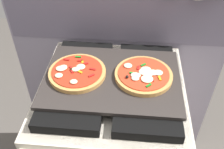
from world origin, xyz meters
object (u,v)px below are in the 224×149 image
object	(u,v)px
baking_tray	(112,78)
pizza_right	(144,75)
stove	(112,144)
pizza_left	(77,72)

from	to	relation	value
baking_tray	pizza_right	bearing A→B (deg)	3.26
stove	baking_tray	distance (m)	0.46
stove	baking_tray	world-z (taller)	baking_tray
stove	pizza_right	distance (m)	0.49
stove	pizza_right	xyz separation A→B (m)	(0.12, 0.01, 0.48)
stove	pizza_right	bearing A→B (deg)	4.01
pizza_right	stove	bearing A→B (deg)	-175.99
pizza_left	pizza_right	bearing A→B (deg)	1.32
stove	baking_tray	bearing A→B (deg)	90.00
baking_tray	pizza_right	distance (m)	0.13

